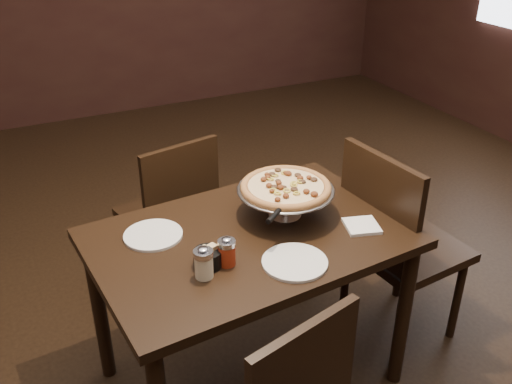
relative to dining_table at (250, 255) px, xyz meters
name	(u,v)px	position (x,y,z in m)	size (l,w,h in m)	color
room	(277,51)	(0.13, 0.05, 0.76)	(6.04, 7.04, 2.84)	black
dining_table	(250,255)	(0.00, 0.00, 0.00)	(1.23, 0.88, 0.73)	black
pizza_stand	(286,187)	(0.18, 0.06, 0.23)	(0.38, 0.38, 0.16)	silver
parmesan_shaker	(204,263)	(-0.25, -0.17, 0.15)	(0.07, 0.07, 0.12)	beige
pepper_flake_shaker	(227,252)	(-0.15, -0.14, 0.15)	(0.06, 0.06, 0.11)	maroon
packet_caddy	(208,257)	(-0.22, -0.12, 0.13)	(0.10, 0.10, 0.08)	black
napkin_stack	(362,226)	(0.41, -0.15, 0.10)	(0.12, 0.12, 0.01)	white
plate_left	(153,235)	(-0.33, 0.15, 0.10)	(0.22, 0.22, 0.01)	white
plate_near	(295,262)	(0.06, -0.24, 0.10)	(0.23, 0.23, 0.01)	white
serving_spatula	(276,214)	(0.06, -0.10, 0.22)	(0.17, 0.17, 0.02)	silver
chair_far	(172,210)	(-0.08, 0.74, -0.17)	(0.48, 0.48, 0.86)	black
chair_side	(396,241)	(0.69, -0.04, -0.11)	(0.49, 0.49, 0.96)	black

